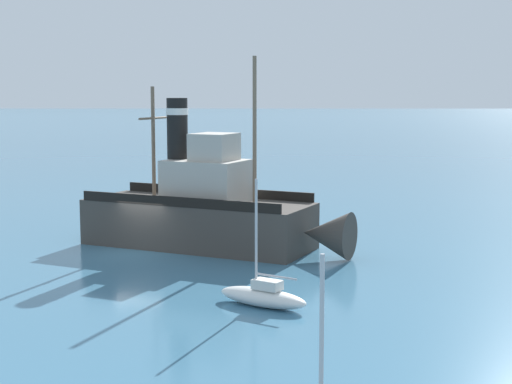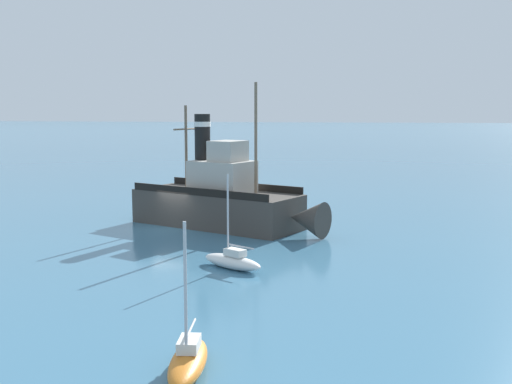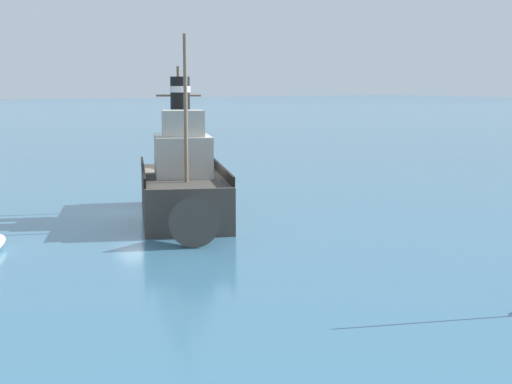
% 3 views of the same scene
% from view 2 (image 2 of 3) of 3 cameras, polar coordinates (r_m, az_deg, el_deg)
% --- Properties ---
extents(ground_plane, '(600.00, 600.00, 0.00)m').
position_cam_2_polar(ground_plane, '(44.60, -7.54, -3.20)').
color(ground_plane, teal).
extents(old_tugboat, '(9.09, 14.49, 9.90)m').
position_cam_2_polar(old_tugboat, '(44.51, -2.89, -0.78)').
color(old_tugboat, '#423D38').
rests_on(old_tugboat, ground).
extents(sailboat_white, '(2.98, 3.79, 4.90)m').
position_cam_2_polar(sailboat_white, '(33.29, -2.10, -6.11)').
color(sailboat_white, white).
rests_on(sailboat_white, ground).
extents(sailboat_orange, '(3.89, 1.47, 4.90)m').
position_cam_2_polar(sailboat_orange, '(20.89, -6.05, -14.63)').
color(sailboat_orange, orange).
rests_on(sailboat_orange, ground).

